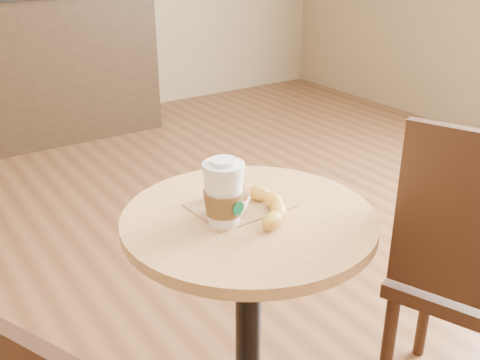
{
  "coord_description": "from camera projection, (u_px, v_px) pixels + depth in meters",
  "views": [
    {
      "loc": [
        -0.72,
        -0.91,
        1.39
      ],
      "look_at": [
        -0.0,
        0.15,
        0.83
      ],
      "focal_mm": 42.0,
      "sensor_mm": 36.0,
      "label": 1
    }
  ],
  "objects": [
    {
      "name": "coffee_cup",
      "position": [
        224.0,
        196.0,
        1.32
      ],
      "size": [
        0.1,
        0.1,
        0.17
      ],
      "rotation": [
        0.0,
        0.0,
        0.18
      ],
      "color": "silver",
      "rests_on": "cafe_table"
    },
    {
      "name": "cafe_table",
      "position": [
        248.0,
        295.0,
        1.49
      ],
      "size": [
        0.64,
        0.64,
        0.75
      ],
      "color": "black",
      "rests_on": "ground"
    },
    {
      "name": "muffin",
      "position": [
        230.0,
        197.0,
        1.38
      ],
      "size": [
        0.1,
        0.1,
        0.09
      ],
      "color": "white",
      "rests_on": "kraft_bag"
    },
    {
      "name": "chair_right",
      "position": [
        478.0,
        275.0,
        1.53
      ],
      "size": [
        0.56,
        0.56,
        0.98
      ],
      "rotation": [
        0.0,
        0.0,
        1.94
      ],
      "color": "#361F12",
      "rests_on": "ground"
    },
    {
      "name": "banana",
      "position": [
        256.0,
        201.0,
        1.41
      ],
      "size": [
        0.16,
        0.29,
        0.04
      ],
      "primitive_type": null,
      "rotation": [
        0.0,
        0.0,
        -0.03
      ],
      "color": "gold",
      "rests_on": "kraft_bag"
    },
    {
      "name": "kraft_bag",
      "position": [
        240.0,
        205.0,
        1.44
      ],
      "size": [
        0.25,
        0.19,
        0.0
      ],
      "primitive_type": "cube",
      "rotation": [
        0.0,
        0.0,
        0.03
      ],
      "color": "#967148",
      "rests_on": "cafe_table"
    }
  ]
}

